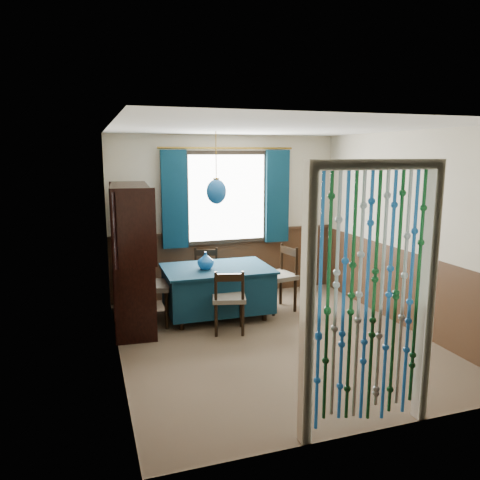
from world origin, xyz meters
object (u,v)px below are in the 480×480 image
object	(u,v)px
chair_far	(206,274)
chair_right	(279,276)
dining_table	(217,288)
chair_near	(229,299)
pendant_lamp	(216,191)
vase_sideboard	(134,245)
vase_table	(206,261)
sideboard	(133,277)
bowl_shelf	(138,231)
chair_left	(151,286)

from	to	relation	value
chair_far	chair_right	size ratio (longest dim) A/B	0.87
dining_table	chair_near	size ratio (longest dim) A/B	1.77
chair_right	pendant_lamp	bearing A→B (deg)	80.70
dining_table	vase_sideboard	xyz separation A→B (m)	(-1.06, 0.32, 0.60)
dining_table	vase_table	xyz separation A→B (m)	(-0.17, -0.04, 0.39)
sideboard	dining_table	bearing A→B (deg)	0.66
chair_right	vase_sideboard	distance (m)	2.07
sideboard	vase_table	xyz separation A→B (m)	(0.95, -0.11, 0.17)
vase_table	bowl_shelf	bearing A→B (deg)	-171.05
bowl_shelf	vase_sideboard	size ratio (longest dim) A/B	1.23
dining_table	chair_left	size ratio (longest dim) A/B	1.52
chair_near	pendant_lamp	world-z (taller)	pendant_lamp
dining_table	vase_table	world-z (taller)	vase_table
chair_far	bowl_shelf	bearing A→B (deg)	55.76
chair_near	vase_sideboard	size ratio (longest dim) A/B	4.60
dining_table	pendant_lamp	xyz separation A→B (m)	(0.00, -0.00, 1.32)
dining_table	chair_right	bearing A→B (deg)	1.04
vase_table	bowl_shelf	size ratio (longest dim) A/B	0.96
chair_near	chair_far	bearing A→B (deg)	103.59
chair_left	vase_sideboard	distance (m)	0.61
chair_right	vase_sideboard	bearing A→B (deg)	71.49
chair_right	chair_near	bearing A→B (deg)	113.89
vase_sideboard	chair_far	bearing A→B (deg)	18.56
bowl_shelf	chair_left	bearing A→B (deg)	47.02
chair_left	sideboard	distance (m)	0.26
chair_near	vase_table	world-z (taller)	vase_table
chair_right	sideboard	world-z (taller)	sideboard
chair_left	bowl_shelf	world-z (taller)	bowl_shelf
vase_table	chair_right	bearing A→B (deg)	2.09
sideboard	vase_table	distance (m)	0.97
dining_table	chair_left	bearing A→B (deg)	-179.27
chair_near	vase_sideboard	bearing A→B (deg)	152.83
chair_far	bowl_shelf	xyz separation A→B (m)	(-1.07, -0.85, 0.85)
sideboard	pendant_lamp	size ratio (longest dim) A/B	1.95
chair_near	pendant_lamp	xyz separation A→B (m)	(0.02, 0.62, 1.29)
vase_table	sideboard	bearing A→B (deg)	173.61
dining_table	chair_near	world-z (taller)	chair_near
pendant_lamp	bowl_shelf	xyz separation A→B (m)	(-1.06, -0.18, -0.44)
bowl_shelf	pendant_lamp	bearing A→B (deg)	9.42
vase_sideboard	sideboard	bearing A→B (deg)	-103.83
vase_table	vase_sideboard	distance (m)	0.98
chair_left	chair_right	distance (m)	1.82
chair_near	chair_right	world-z (taller)	chair_right
bowl_shelf	vase_sideboard	bearing A→B (deg)	90.00
chair_right	bowl_shelf	xyz separation A→B (m)	(-1.98, -0.18, 0.79)
sideboard	pendant_lamp	distance (m)	1.57
chair_near	chair_right	bearing A→B (deg)	48.37
chair_far	chair_left	size ratio (longest dim) A/B	0.84
dining_table	chair_near	bearing A→B (deg)	-91.22
dining_table	chair_far	world-z (taller)	chair_far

